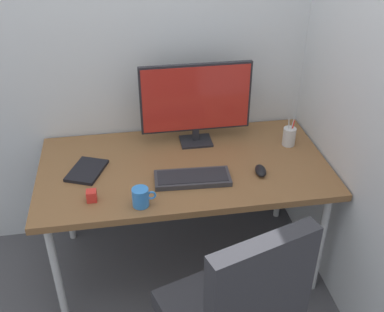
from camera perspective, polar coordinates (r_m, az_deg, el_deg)
ground_plane at (r=2.92m, az=-0.88°, el=-12.77°), size 8.00×8.00×0.00m
wall_back at (r=2.58m, az=-2.65°, el=17.32°), size 2.73×0.04×2.80m
wall_side_right at (r=2.26m, az=20.52°, el=13.22°), size 0.04×2.00×2.80m
desk at (r=2.49m, az=-1.00°, el=-2.00°), size 1.54×0.81×0.71m
monitor at (r=2.55m, az=0.48°, el=6.91°), size 0.62×0.14×0.47m
keyboard at (r=2.33m, az=0.06°, el=-2.75°), size 0.39×0.17×0.03m
mouse at (r=2.41m, az=8.49°, el=-1.81°), size 0.07×0.11×0.04m
pen_holder at (r=2.67m, az=11.94°, el=2.40°), size 0.07×0.07×0.18m
notebook at (r=2.46m, az=-12.89°, el=-1.77°), size 0.23×0.27×0.02m
coffee_mug at (r=2.17m, az=-6.35°, el=-5.09°), size 0.11×0.08×0.09m
desk_clamp_accessory at (r=2.24m, az=-12.33°, el=-4.84°), size 0.05×0.05×0.06m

